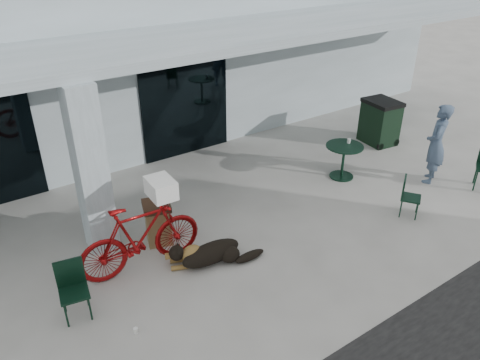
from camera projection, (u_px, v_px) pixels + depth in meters
ground at (238, 281)px, 7.87m from camera, size 80.00×80.00×0.00m
building at (65, 50)px, 12.94m from camera, size 22.00×7.00×4.50m
storefront_glass_right at (185, 103)px, 11.72m from camera, size 2.40×0.06×2.70m
column at (91, 171)px, 8.04m from camera, size 0.50×0.50×3.12m
overhang at (132, 48)px, 8.94m from camera, size 22.00×2.80×0.18m
bicycle at (140, 237)px, 7.89m from camera, size 2.19×0.70×1.30m
laundry_basket at (161, 188)px, 7.71m from camera, size 0.42×0.55×0.32m
dog at (211, 252)px, 8.22m from camera, size 1.38×0.90×0.44m
cup_near_dog at (136, 330)px, 6.86m from camera, size 0.08×0.08×0.09m
cafe_chair_near at (74, 292)px, 6.97m from camera, size 0.50×0.53×0.94m
cafe_table_far at (343, 161)px, 10.96m from camera, size 1.09×1.09×0.81m
cafe_chair_far_a at (411, 197)px, 9.49m from camera, size 0.55×0.56×0.84m
person at (436, 144)px, 10.56m from camera, size 0.81×0.72×1.87m
cup_on_table at (349, 141)px, 10.86m from camera, size 0.10×0.10×0.11m
trash_receptacle at (158, 223)px, 8.69m from camera, size 0.62×0.62×0.84m
wheeled_bin at (380, 122)px, 12.64m from camera, size 0.85×1.02×1.20m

